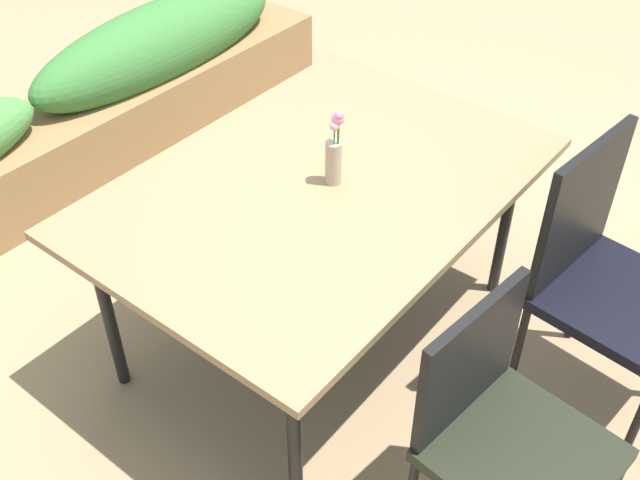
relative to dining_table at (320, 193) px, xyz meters
name	(u,v)px	position (x,y,z in m)	size (l,w,h in m)	color
ground_plane	(319,315)	(0.07, 0.06, -0.68)	(12.00, 12.00, 0.00)	#9E7F5B
dining_table	(320,193)	(0.00, 0.00, 0.00)	(1.55, 1.10, 0.73)	#8C704C
chair_near_right	(606,271)	(0.36, -0.89, -0.11)	(0.52, 0.52, 0.99)	black
chair_near_left	(502,427)	(-0.34, -0.90, -0.18)	(0.49, 0.49, 0.86)	black
flower_vase	(334,152)	(0.03, -0.04, 0.17)	(0.06, 0.06, 0.27)	tan
planter_box	(43,133)	(-0.05, 1.61, -0.36)	(3.48, 0.45, 0.69)	olive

